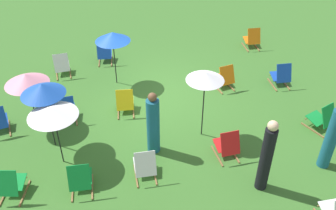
# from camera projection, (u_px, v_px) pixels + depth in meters

# --- Properties ---
(ground_plane) EXTENTS (40.00, 40.00, 0.00)m
(ground_plane) POSITION_uv_depth(u_px,v_px,m) (157.00, 97.00, 11.47)
(ground_plane) COLOR #386B28
(deckchair_0) EXTENTS (0.61, 0.84, 0.83)m
(deckchair_0) POSITION_uv_depth(u_px,v_px,m) (125.00, 102.00, 10.57)
(deckchair_0) COLOR olive
(deckchair_0) RESTS_ON ground
(deckchair_2) EXTENTS (0.49, 0.77, 0.83)m
(deckchair_2) POSITION_uv_depth(u_px,v_px,m) (66.00, 110.00, 10.28)
(deckchair_2) COLOR olive
(deckchair_2) RESTS_ON ground
(deckchair_4) EXTENTS (0.49, 0.77, 0.83)m
(deckchair_4) POSITION_uv_depth(u_px,v_px,m) (227.00, 145.00, 9.09)
(deckchair_4) COLOR olive
(deckchair_4) RESTS_ON ground
(deckchair_6) EXTENTS (0.55, 0.81, 0.83)m
(deckchair_6) POSITION_uv_depth(u_px,v_px,m) (224.00, 78.00, 11.66)
(deckchair_6) COLOR olive
(deckchair_6) RESTS_ON ground
(deckchair_7) EXTENTS (0.57, 0.82, 0.83)m
(deckchair_7) POSITION_uv_depth(u_px,v_px,m) (80.00, 179.00, 8.19)
(deckchair_7) COLOR olive
(deckchair_7) RESTS_ON ground
(deckchair_8) EXTENTS (0.57, 0.82, 0.83)m
(deckchair_8) POSITION_uv_depth(u_px,v_px,m) (281.00, 76.00, 11.77)
(deckchair_8) COLOR olive
(deckchair_8) RESTS_ON ground
(deckchair_9) EXTENTS (0.57, 0.81, 0.83)m
(deckchair_9) POSITION_uv_depth(u_px,v_px,m) (252.00, 39.00, 13.94)
(deckchair_9) COLOR olive
(deckchair_9) RESTS_ON ground
(deckchair_10) EXTENTS (0.61, 0.83, 0.83)m
(deckchair_10) POSITION_uv_depth(u_px,v_px,m) (105.00, 53.00, 13.01)
(deckchair_10) COLOR olive
(deckchair_10) RESTS_ON ground
(deckchair_11) EXTENTS (0.68, 0.87, 0.83)m
(deckchair_11) POSITION_uv_depth(u_px,v_px,m) (10.00, 184.00, 8.06)
(deckchair_11) COLOR olive
(deckchair_11) RESTS_ON ground
(deckchair_12) EXTENTS (0.48, 0.76, 0.83)m
(deckchair_12) POSITION_uv_depth(u_px,v_px,m) (62.00, 66.00, 12.30)
(deckchair_12) COLOR olive
(deckchair_12) RESTS_ON ground
(deckchair_13) EXTENTS (0.68, 0.87, 0.83)m
(deckchair_13) POSITION_uv_depth(u_px,v_px,m) (322.00, 118.00, 9.97)
(deckchair_13) COLOR olive
(deckchair_13) RESTS_ON ground
(deckchair_14) EXTENTS (0.55, 0.81, 0.83)m
(deckchair_14) POSITION_uv_depth(u_px,v_px,m) (145.00, 165.00, 8.53)
(deckchair_14) COLOR olive
(deckchair_14) RESTS_ON ground
(umbrella_0) EXTENTS (1.15, 1.15, 1.64)m
(umbrella_0) POSITION_uv_depth(u_px,v_px,m) (52.00, 112.00, 8.26)
(umbrella_0) COLOR black
(umbrella_0) RESTS_ON ground
(umbrella_1) EXTENTS (0.95, 0.95, 1.94)m
(umbrella_1) POSITION_uv_depth(u_px,v_px,m) (205.00, 77.00, 8.94)
(umbrella_1) COLOR black
(umbrella_1) RESTS_ON ground
(umbrella_2) EXTENTS (1.14, 1.14, 1.63)m
(umbrella_2) POSITION_uv_depth(u_px,v_px,m) (26.00, 79.00, 9.48)
(umbrella_2) COLOR black
(umbrella_2) RESTS_ON ground
(umbrella_3) EXTENTS (1.06, 1.06, 1.88)m
(umbrella_3) POSITION_uv_depth(u_px,v_px,m) (42.00, 89.00, 8.64)
(umbrella_3) COLOR black
(umbrella_3) RESTS_ON ground
(umbrella_4) EXTENTS (1.08, 1.08, 1.78)m
(umbrella_4) POSITION_uv_depth(u_px,v_px,m) (112.00, 37.00, 11.18)
(umbrella_4) COLOR black
(umbrella_4) RESTS_ON ground
(person_0) EXTENTS (0.40, 0.40, 1.86)m
(person_0) POSITION_uv_depth(u_px,v_px,m) (332.00, 137.00, 8.54)
(person_0) COLOR #195972
(person_0) RESTS_ON ground
(person_1) EXTENTS (0.46, 0.46, 1.75)m
(person_1) POSITION_uv_depth(u_px,v_px,m) (153.00, 125.00, 9.03)
(person_1) COLOR #195972
(person_1) RESTS_ON ground
(person_2) EXTENTS (0.29, 0.29, 1.90)m
(person_2) POSITION_uv_depth(u_px,v_px,m) (266.00, 157.00, 7.96)
(person_2) COLOR black
(person_2) RESTS_ON ground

